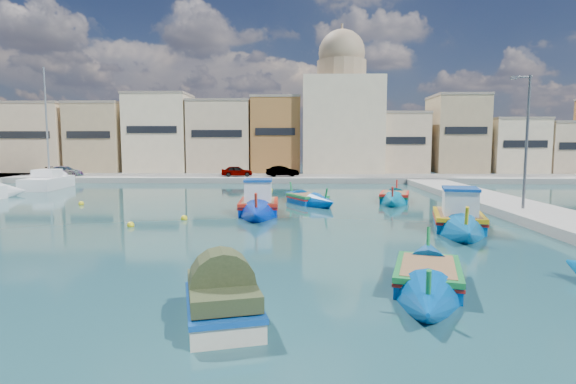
% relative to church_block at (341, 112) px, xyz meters
% --- Properties ---
extents(ground, '(160.00, 160.00, 0.00)m').
position_rel_church_block_xyz_m(ground, '(-10.00, -40.00, -8.41)').
color(ground, '#133B3B').
rests_on(ground, ground).
extents(north_quay, '(80.00, 8.00, 0.60)m').
position_rel_church_block_xyz_m(north_quay, '(-10.00, -8.00, -8.11)').
color(north_quay, gray).
rests_on(north_quay, ground).
extents(north_townhouses, '(83.20, 7.87, 10.19)m').
position_rel_church_block_xyz_m(north_townhouses, '(-3.32, -0.64, -3.41)').
color(north_townhouses, '#CAAF8C').
rests_on(north_townhouses, ground).
extents(church_block, '(10.00, 10.00, 19.10)m').
position_rel_church_block_xyz_m(church_block, '(0.00, 0.00, 0.00)').
color(church_block, beige).
rests_on(church_block, ground).
extents(quay_street_lamp, '(1.18, 0.16, 8.00)m').
position_rel_church_block_xyz_m(quay_street_lamp, '(7.44, -34.00, -4.07)').
color(quay_street_lamp, '#595B60').
rests_on(quay_street_lamp, ground).
extents(parked_cars, '(28.71, 2.09, 1.20)m').
position_rel_church_block_xyz_m(parked_cars, '(-18.52, -9.50, -7.22)').
color(parked_cars, '#4C1919').
rests_on(parked_cars, north_quay).
extents(luzzu_turquoise_cabin, '(4.53, 10.22, 3.21)m').
position_rel_church_block_xyz_m(luzzu_turquoise_cabin, '(2.56, -37.67, -8.02)').
color(luzzu_turquoise_cabin, '#00569E').
rests_on(luzzu_turquoise_cabin, ground).
extents(luzzu_blue_cabin, '(2.64, 9.20, 3.22)m').
position_rel_church_block_xyz_m(luzzu_blue_cabin, '(-7.80, -32.99, -8.01)').
color(luzzu_blue_cabin, '#0026A9').
rests_on(luzzu_blue_cabin, ground).
extents(luzzu_cyan_mid, '(3.92, 8.38, 2.41)m').
position_rel_church_block_xyz_m(luzzu_cyan_mid, '(1.59, -27.15, -8.15)').
color(luzzu_cyan_mid, '#006F99').
rests_on(luzzu_cyan_mid, ground).
extents(luzzu_green, '(5.01, 7.31, 2.29)m').
position_rel_church_block_xyz_m(luzzu_green, '(-4.80, -28.44, -8.16)').
color(luzzu_green, '#0048AA').
rests_on(luzzu_green, ground).
extents(luzzu_blue_south, '(3.76, 7.89, 2.22)m').
position_rel_church_block_xyz_m(luzzu_blue_south, '(-1.54, -46.99, -8.18)').
color(luzzu_blue_south, '#004BA0').
rests_on(luzzu_blue_south, ground).
extents(tender_near, '(2.36, 3.31, 1.47)m').
position_rel_church_block_xyz_m(tender_near, '(-7.07, -49.81, -7.95)').
color(tender_near, beige).
rests_on(tender_near, ground).
extents(yacht_north, '(3.65, 9.45, 12.30)m').
position_rel_church_block_xyz_m(yacht_north, '(-29.47, -16.26, -7.92)').
color(yacht_north, white).
rests_on(yacht_north, ground).
extents(mooring_buoys, '(24.30, 25.76, 0.36)m').
position_rel_church_block_xyz_m(mooring_buoys, '(-9.76, -34.25, -8.33)').
color(mooring_buoys, yellow).
rests_on(mooring_buoys, ground).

